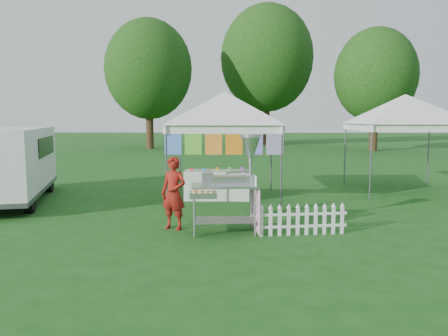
{
  "coord_description": "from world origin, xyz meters",
  "views": [
    {
      "loc": [
        0.23,
        -8.61,
        2.28
      ],
      "look_at": [
        0.02,
        1.64,
        1.1
      ],
      "focal_mm": 35.0,
      "sensor_mm": 36.0,
      "label": 1
    }
  ],
  "objects": [
    {
      "name": "ground",
      "position": [
        0.0,
        0.0,
        0.0
      ],
      "size": [
        120.0,
        120.0,
        0.0
      ],
      "primitive_type": "plane",
      "color": "#194B15",
      "rests_on": "ground"
    },
    {
      "name": "tree_right",
      "position": [
        10.0,
        22.0,
        5.18
      ],
      "size": [
        5.6,
        5.6,
        8.42
      ],
      "color": "#392814",
      "rests_on": "ground"
    },
    {
      "name": "tree_left",
      "position": [
        -6.0,
        24.0,
        5.83
      ],
      "size": [
        6.4,
        6.4,
        9.53
      ],
      "color": "#392814",
      "rests_on": "ground"
    },
    {
      "name": "vendor",
      "position": [
        -0.99,
        0.17,
        0.75
      ],
      "size": [
        0.64,
        0.54,
        1.49
      ],
      "primitive_type": "imported",
      "rotation": [
        0.0,
        0.0,
        -0.39
      ],
      "color": "maroon",
      "rests_on": "ground"
    },
    {
      "name": "display_table",
      "position": [
        -0.22,
        3.52,
        0.41
      ],
      "size": [
        1.8,
        0.7,
        0.82
      ],
      "primitive_type": "cube",
      "color": "white",
      "rests_on": "ground"
    },
    {
      "name": "canopy_right",
      "position": [
        5.5,
        5.0,
        2.99
      ],
      "size": [
        4.24,
        4.24,
        3.45
      ],
      "color": "#59595E",
      "rests_on": "ground"
    },
    {
      "name": "picket_fence",
      "position": [
        1.58,
        -0.27,
        0.29
      ],
      "size": [
        1.79,
        0.28,
        0.56
      ],
      "rotation": [
        0.0,
        0.0,
        0.14
      ],
      "color": "white",
      "rests_on": "ground"
    },
    {
      "name": "tree_mid",
      "position": [
        3.0,
        28.0,
        7.14
      ],
      "size": [
        7.6,
        7.6,
        11.52
      ],
      "color": "#392814",
      "rests_on": "ground"
    },
    {
      "name": "donut_cart",
      "position": [
        0.26,
        -0.13,
        1.16
      ],
      "size": [
        1.41,
        1.09,
        1.96
      ],
      "rotation": [
        0.0,
        0.0,
        0.1
      ],
      "color": "gray",
      "rests_on": "ground"
    },
    {
      "name": "canopy_main",
      "position": [
        0.0,
        3.49,
        2.99
      ],
      "size": [
        4.24,
        4.24,
        3.45
      ],
      "color": "#59595E",
      "rests_on": "ground"
    },
    {
      "name": "cargo_van",
      "position": [
        -5.92,
        3.04,
        1.08
      ],
      "size": [
        3.09,
        5.15,
        2.0
      ],
      "rotation": [
        0.0,
        0.0,
        0.26
      ],
      "color": "white",
      "rests_on": "ground"
    }
  ]
}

